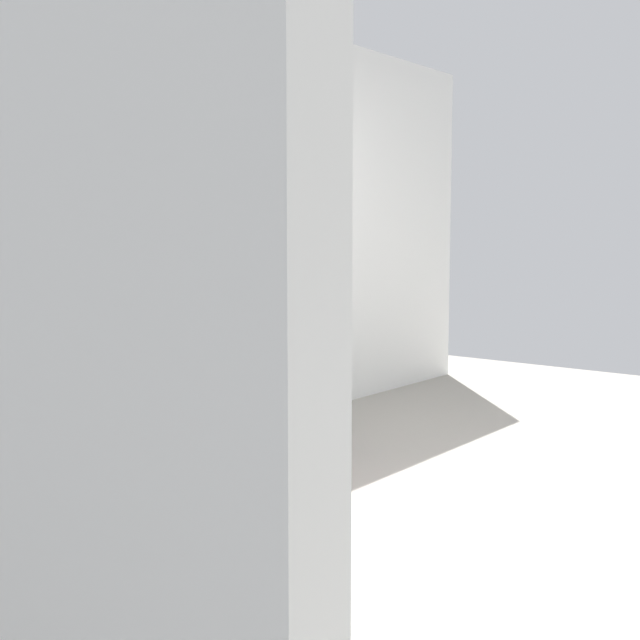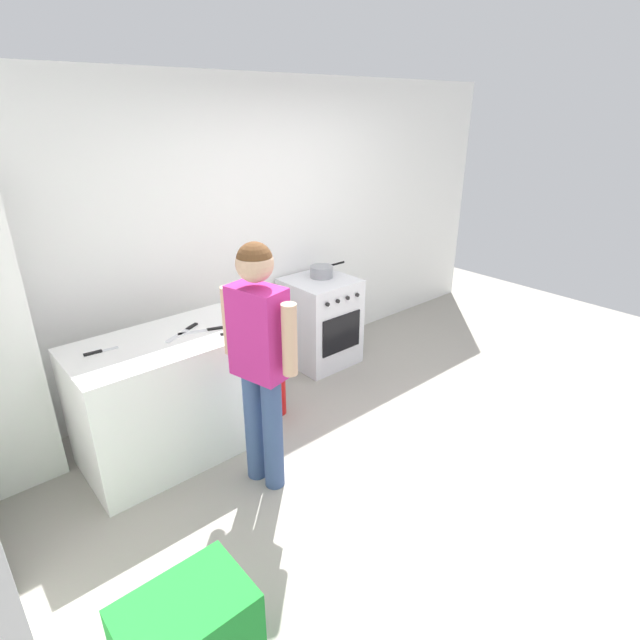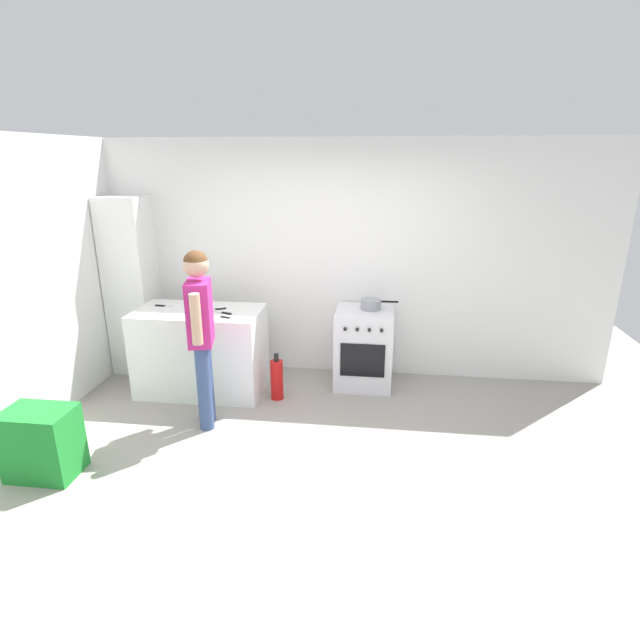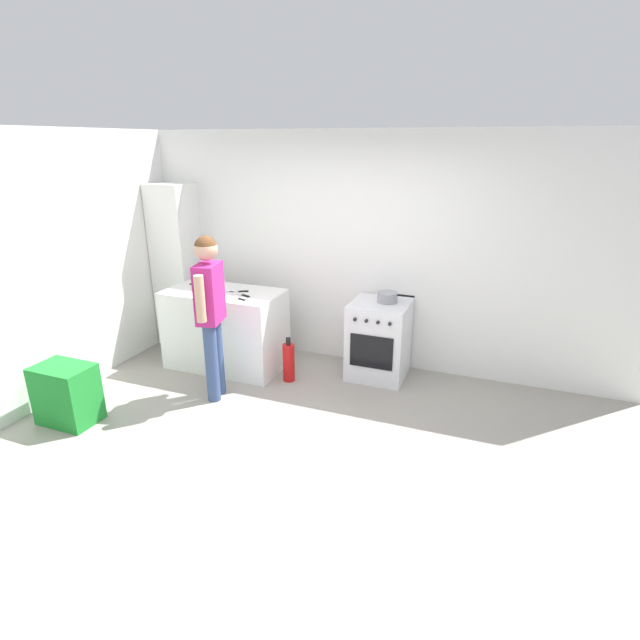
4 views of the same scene
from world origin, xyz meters
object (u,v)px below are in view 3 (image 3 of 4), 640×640
fire_extinguisher (277,379)px  recycling_crate_upper (39,427)px  knife_carving (211,310)px  recycling_crate_lower (45,458)px  person (201,325)px  knife_bread (234,319)px  pot (371,304)px  knife_paring (163,306)px  knife_chef (220,312)px  oven_left (364,347)px  larder_cabinet (132,286)px

fire_extinguisher → recycling_crate_upper: 2.17m
fire_extinguisher → knife_carving: bearing=170.3°
fire_extinguisher → recycling_crate_lower: fire_extinguisher is taller
knife_carving → person: bearing=-77.9°
knife_carving → knife_bread: (0.32, -0.26, -0.00)m
pot → knife_paring: bearing=-171.2°
knife_carving → fire_extinguisher: knife_carving is taller
pot → recycling_crate_lower: size_ratio=0.77×
pot → recycling_crate_lower: bearing=-140.7°
pot → person: person is taller
knife_chef → recycling_crate_lower: knife_chef is taller
knife_bread → fire_extinguisher: (0.37, 0.14, -0.69)m
knife_paring → person: 1.06m
pot → knife_paring: 2.21m
fire_extinguisher → recycling_crate_upper: size_ratio=0.96×
knife_chef → fire_extinguisher: 0.90m
fire_extinguisher → recycling_crate_lower: (-1.55, -1.51, -0.08)m
knife_bread → fire_extinguisher: size_ratio=0.68×
pot → knife_bread: size_ratio=1.16×
person → fire_extinguisher: size_ratio=3.31×
oven_left → person: (-1.41, -1.07, 0.56)m
knife_paring → larder_cabinet: size_ratio=0.11×
knife_bread → person: 0.49m
recycling_crate_lower → oven_left: bearing=39.3°
person → recycling_crate_lower: bearing=-137.9°
knife_paring → person: person is taller
knife_paring → knife_bread: 0.94m
person → recycling_crate_lower: 1.61m
oven_left → recycling_crate_upper: bearing=-140.7°
oven_left → knife_bread: size_ratio=2.48×
person → larder_cabinet: 1.70m
knife_bread → recycling_crate_lower: (-1.18, -1.37, -0.76)m
recycling_crate_upper → larder_cabinet: larder_cabinet is taller
knife_carving → recycling_crate_upper: 1.90m
oven_left → fire_extinguisher: oven_left is taller
pot → knife_carving: 1.68m
pot → knife_bread: 1.47m
oven_left → knife_bread: 1.47m
knife_carving → knife_paring: 0.56m
pot → knife_chef: (-1.52, -0.48, 0.00)m
knife_paring → recycling_crate_upper: knife_paring is taller
person → pot: bearing=37.2°
knife_carving → knife_bread: 0.41m
knife_chef → knife_bread: same height
knife_carving → knife_paring: bearing=172.6°
knife_bread → oven_left: bearing=26.5°
oven_left → recycling_crate_lower: size_ratio=1.63×
oven_left → recycling_crate_lower: oven_left is taller
person → recycling_crate_upper: (-1.01, -0.91, -0.57)m
person → fire_extinguisher: (0.54, 0.59, -0.77)m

